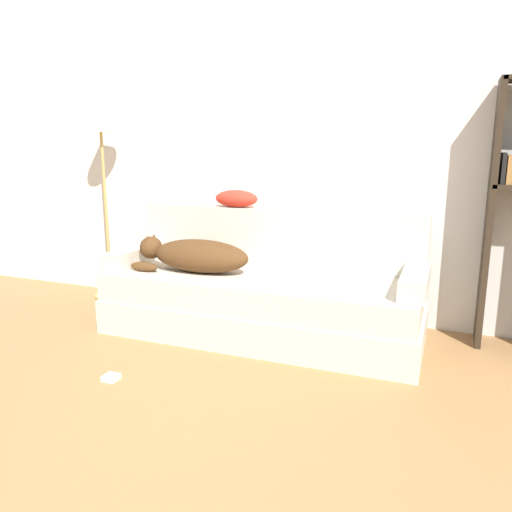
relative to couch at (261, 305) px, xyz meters
name	(u,v)px	position (x,y,z in m)	size (l,w,h in m)	color
wall_back	(286,134)	(-0.03, 0.57, 1.14)	(8.19, 0.06, 2.70)	silver
couch	(261,305)	(0.00, 0.00, 0.00)	(2.12, 0.81, 0.42)	beige
couch_backrest	(278,237)	(0.00, 0.33, 0.42)	(2.08, 0.15, 0.41)	beige
couch_arm_left	(136,255)	(-0.98, -0.01, 0.27)	(0.15, 0.62, 0.12)	beige
couch_arm_right	(415,281)	(0.98, -0.01, 0.27)	(0.15, 0.62, 0.12)	beige
dog	(195,255)	(-0.46, -0.07, 0.33)	(0.82, 0.32, 0.24)	#513319
laptop	(278,280)	(0.16, -0.10, 0.22)	(0.33, 0.26, 0.02)	#B7B7BC
throw_pillow	(236,199)	(-0.32, 0.32, 0.68)	(0.33, 0.17, 0.12)	red
floor_lamp	(102,149)	(-1.50, 0.33, 1.03)	(0.28, 0.28, 1.56)	tan
power_adapter	(111,378)	(-0.53, -0.95, -0.19)	(0.08, 0.08, 0.03)	white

